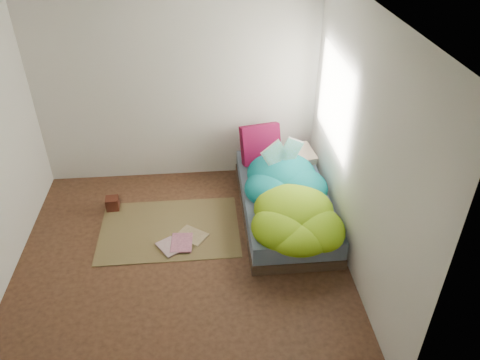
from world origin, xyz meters
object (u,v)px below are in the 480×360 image
bed (284,203)px  pillow_magenta (261,144)px  floor_book_a (161,251)px  floor_book_b (171,243)px  open_book (284,145)px  wooden_box (113,203)px

bed → pillow_magenta: (-0.21, 0.70, 0.42)m
floor_book_a → floor_book_b: floor_book_b is taller
bed → floor_book_b: size_ratio=6.31×
pillow_magenta → floor_book_b: bearing=-146.6°
open_book → floor_book_b: bearing=-172.6°
pillow_magenta → bed: bearing=-85.5°
open_book → wooden_box: open_book is taller
floor_book_b → floor_book_a: bearing=-128.8°
wooden_box → floor_book_b: 1.03m
open_book → wooden_box: (-2.07, 0.03, -0.73)m
bed → pillow_magenta: size_ratio=4.04×
open_book → floor_book_a: 1.84m
wooden_box → pillow_magenta: bearing=12.7°
bed → pillow_magenta: 0.84m
bed → wooden_box: (-2.07, 0.28, -0.08)m
floor_book_b → pillow_magenta: bearing=48.7°
bed → open_book: 0.70m
bed → open_book: size_ratio=4.45×
wooden_box → floor_book_a: 1.05m
open_book → pillow_magenta: bearing=94.6°
wooden_box → floor_book_b: (0.73, -0.73, -0.06)m
bed → floor_book_a: bed is taller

